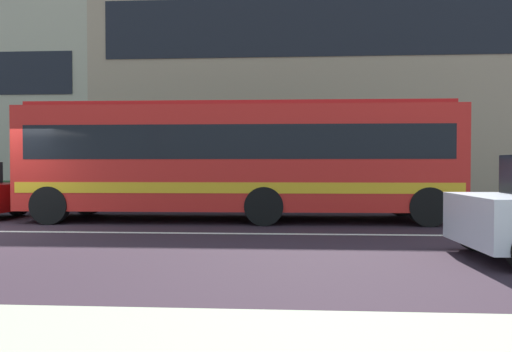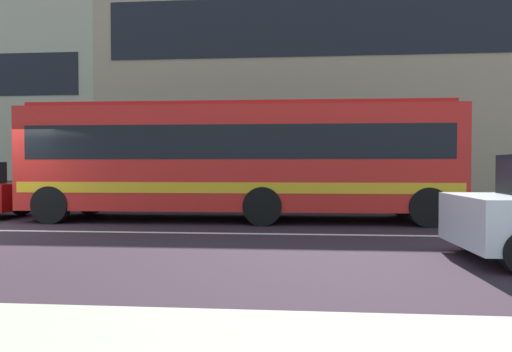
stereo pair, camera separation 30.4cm
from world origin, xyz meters
name	(u,v)px [view 1 (the left image)]	position (x,y,z in m)	size (l,w,h in m)	color
hedge_row_far	(164,194)	(2.75, 6.48, 0.48)	(17.41, 1.10, 0.96)	#2F532C
apartment_block_right	(317,76)	(9.32, 17.01, 6.97)	(23.13, 11.94, 13.94)	tan
transit_bus	(239,157)	(5.96, 2.56, 1.79)	(11.83, 2.79, 3.24)	red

